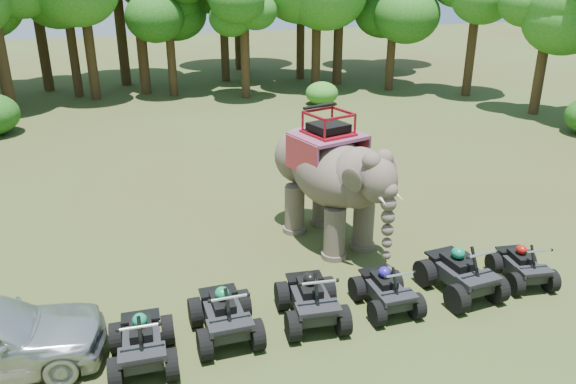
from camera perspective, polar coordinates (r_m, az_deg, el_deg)
The scene contains 21 objects.
ground at distance 13.95m, azimuth 1.60°, elevation -9.03°, with size 110.00×110.00×0.00m, color #47381E.
elephant at distance 15.22m, azimuth 4.19°, elevation 1.50°, with size 1.96×4.45×3.74m, color #51433B, non-canonical shape.
atv_0 at distance 11.38m, azimuth -14.68°, elevation -13.99°, with size 1.25×1.71×1.27m, color black, non-canonical shape.
atv_1 at distance 11.81m, azimuth -6.49°, elevation -11.71°, with size 1.30×1.78×1.32m, color black, non-canonical shape.
atv_2 at distance 12.21m, azimuth 2.39°, elevation -10.27°, with size 1.32×1.81×1.34m, color black, non-canonical shape.
atv_3 at distance 12.83m, azimuth 9.99°, elevation -9.29°, with size 1.17×1.61×1.19m, color black, non-canonical shape.
atv_4 at distance 13.74m, azimuth 17.20°, elevation -7.31°, with size 1.36×1.86×1.38m, color black, non-canonical shape.
atv_5 at distance 14.78m, azimuth 22.78°, elevation -6.48°, with size 1.12×1.53×1.13m, color black, non-canonical shape.
tree_0 at distance 34.04m, azimuth -11.93°, elevation 15.21°, with size 4.78×4.78×6.83m, color #195114, non-canonical shape.
tree_1 at distance 32.85m, azimuth -4.43°, elevation 15.11°, with size 4.58×4.58×6.54m, color #195114, non-canonical shape.
tree_2 at distance 35.33m, azimuth 2.93°, elevation 17.23°, with size 5.95×5.95×8.51m, color #195114, non-canonical shape.
tree_3 at distance 35.56m, azimuth 10.55°, elevation 15.53°, with size 4.74×4.74×6.77m, color #195114, non-canonical shape.
tree_4 at distance 35.02m, azimuth 18.29°, elevation 15.21°, with size 5.14×5.14×7.35m, color #195114, non-canonical shape.
tree_5 at distance 31.66m, azimuth 24.62°, elevation 13.55°, with size 5.00×5.00×7.14m, color #195114, non-canonical shape.
tree_29 at distance 34.08m, azimuth -19.76°, elevation 15.76°, with size 5.88×5.88×8.40m, color #195114, non-canonical shape.
tree_30 at distance 38.64m, azimuth 1.30°, elevation 17.27°, with size 5.58×5.58×7.98m, color #195114, non-canonical shape.
tree_34 at distance 34.89m, azimuth -15.01°, elevation 18.06°, with size 7.29×7.29×10.41m, color #195114, non-canonical shape.
tree_35 at distance 37.68m, azimuth -24.22°, elevation 16.95°, with size 7.06×7.06×10.09m, color #195114, non-canonical shape.
tree_38 at distance 35.44m, azimuth -21.20°, elevation 14.72°, with size 4.97×4.97×7.10m, color #195114, non-canonical shape.
tree_42 at distance 36.97m, azimuth 5.24°, elevation 18.58°, with size 7.03×7.03×10.05m, color #195114, non-canonical shape.
tree_44 at distance 38.14m, azimuth -6.58°, elevation 17.12°, with size 5.63×5.63×8.04m, color #195114, non-canonical shape.
Camera 1 is at (-4.19, -11.19, 7.19)m, focal length 35.00 mm.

